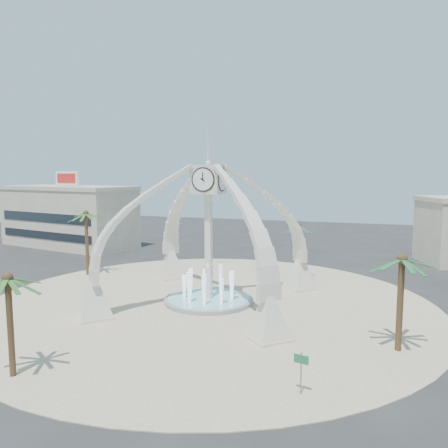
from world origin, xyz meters
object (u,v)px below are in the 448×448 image
(palm_south, at_px, (8,279))
(street_sign, at_px, (301,365))
(clock_tower, at_px, (209,231))
(palm_west, at_px, (86,214))
(palm_north, at_px, (299,227))
(fountain, at_px, (209,299))
(palm_east, at_px, (402,260))

(palm_south, height_order, street_sign, palm_south)
(palm_south, bearing_deg, clock_tower, 71.81)
(clock_tower, relative_size, palm_west, 2.28)
(palm_south, bearing_deg, palm_north, 66.98)
(palm_west, distance_m, palm_south, 25.35)
(fountain, xyz_separation_m, palm_west, (-16.84, 5.62, 6.69))
(palm_east, height_order, palm_north, palm_east)
(palm_west, height_order, palm_south, palm_west)
(clock_tower, distance_m, palm_east, 16.74)
(palm_west, bearing_deg, palm_north, 12.92)
(fountain, height_order, palm_east, palm_east)
(street_sign, bearing_deg, fountain, 139.52)
(palm_west, bearing_deg, clock_tower, -18.45)
(palm_east, height_order, palm_south, palm_east)
(palm_north, bearing_deg, fountain, -119.93)
(palm_east, bearing_deg, fountain, 158.19)
(clock_tower, bearing_deg, fountain, 90.00)
(palm_north, bearing_deg, palm_west, -167.08)
(clock_tower, height_order, palm_west, clock_tower)
(fountain, xyz_separation_m, palm_north, (6.29, 10.92, 5.55))
(clock_tower, bearing_deg, street_sign, -53.48)
(clock_tower, xyz_separation_m, street_sign, (10.34, -13.97, -4.82))
(palm_west, height_order, street_sign, palm_west)
(palm_east, relative_size, palm_north, 1.05)
(palm_north, height_order, street_sign, palm_north)
(palm_east, bearing_deg, palm_north, 118.36)
(fountain, distance_m, palm_west, 18.97)
(fountain, relative_size, palm_north, 1.21)
(fountain, bearing_deg, palm_east, -21.81)
(fountain, distance_m, street_sign, 17.44)
(palm_east, height_order, street_sign, palm_east)
(fountain, height_order, street_sign, fountain)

